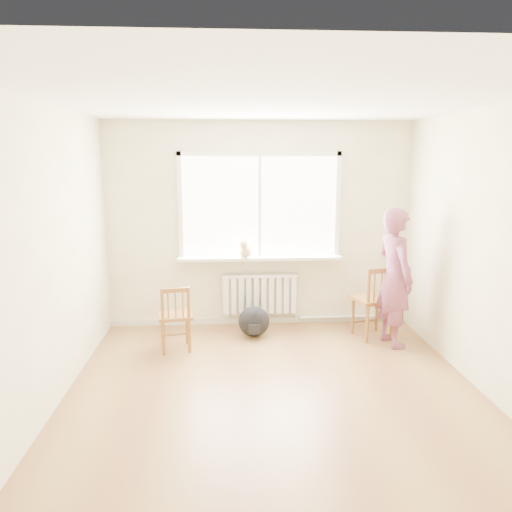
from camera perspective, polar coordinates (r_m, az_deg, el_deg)
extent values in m
plane|color=olive|center=(4.84, 2.29, -16.16)|extent=(4.50, 4.50, 0.00)
plane|color=white|center=(4.33, 2.58, 17.48)|extent=(4.50, 4.50, 0.00)
cube|color=#F1E9C1|center=(6.60, 0.39, 3.53)|extent=(4.00, 0.01, 2.70)
cube|color=white|center=(6.56, 0.41, 5.68)|extent=(2.00, 0.02, 1.30)
cube|color=white|center=(6.51, 0.43, 11.63)|extent=(2.12, 0.05, 0.06)
cube|color=white|center=(6.55, -8.65, 5.54)|extent=(0.06, 0.05, 1.42)
cube|color=white|center=(6.69, 9.30, 5.64)|extent=(0.06, 0.05, 1.42)
cube|color=white|center=(6.54, 0.42, 5.66)|extent=(0.04, 0.05, 1.30)
cube|color=white|center=(6.57, 0.45, -0.23)|extent=(2.15, 0.22, 0.04)
cube|color=white|center=(6.74, 0.41, -4.34)|extent=(1.00, 0.02, 0.55)
cube|color=white|center=(6.69, 0.44, -4.45)|extent=(1.00, 0.10, 0.51)
cube|color=white|center=(6.63, 0.44, -2.29)|extent=(1.00, 0.12, 0.03)
cylinder|color=silver|center=(7.02, 10.71, -6.83)|extent=(1.40, 0.04, 0.04)
cube|color=beige|center=(6.89, 0.39, -7.35)|extent=(4.00, 0.03, 0.08)
cube|color=#985B2C|center=(5.94, -9.24, -6.72)|extent=(0.44, 0.43, 0.04)
cylinder|color=#985B2C|center=(6.15, -7.89, -8.08)|extent=(0.03, 0.03, 0.42)
cylinder|color=#985B2C|center=(6.14, -10.67, -8.23)|extent=(0.03, 0.03, 0.42)
cylinder|color=#985B2C|center=(5.88, -7.61, -9.01)|extent=(0.03, 0.03, 0.42)
cylinder|color=#985B2C|center=(5.86, -10.53, -9.17)|extent=(0.03, 0.03, 0.42)
cylinder|color=#985B2C|center=(5.82, -7.66, -7.30)|extent=(0.04, 0.04, 0.78)
cylinder|color=#985B2C|center=(5.80, -10.59, -7.45)|extent=(0.04, 0.04, 0.78)
cube|color=#985B2C|center=(5.70, -9.23, -3.90)|extent=(0.32, 0.08, 0.05)
cylinder|color=#985B2C|center=(5.75, -8.35, -5.46)|extent=(0.02, 0.02, 0.31)
cylinder|color=#985B2C|center=(5.75, -9.18, -5.50)|extent=(0.02, 0.02, 0.31)
cylinder|color=#985B2C|center=(5.74, -10.01, -5.54)|extent=(0.02, 0.02, 0.31)
cube|color=#985B2C|center=(6.41, 13.22, -4.82)|extent=(0.55, 0.54, 0.04)
cylinder|color=#985B2C|center=(6.72, 13.64, -6.31)|extent=(0.04, 0.04, 0.49)
cylinder|color=#985B2C|center=(6.54, 11.01, -6.66)|extent=(0.04, 0.04, 0.49)
cylinder|color=#985B2C|center=(6.44, 15.28, -7.16)|extent=(0.04, 0.04, 0.49)
cylinder|color=#985B2C|center=(6.26, 12.58, -7.56)|extent=(0.04, 0.04, 0.49)
cylinder|color=#985B2C|center=(6.37, 15.38, -5.29)|extent=(0.04, 0.04, 0.93)
cylinder|color=#985B2C|center=(6.19, 12.66, -5.64)|extent=(0.04, 0.04, 0.93)
cube|color=#985B2C|center=(6.17, 14.23, -1.62)|extent=(0.37, 0.13, 0.06)
cylinder|color=#985B2C|center=(6.27, 14.90, -3.30)|extent=(0.02, 0.02, 0.37)
cylinder|color=#985B2C|center=(6.22, 14.14, -3.39)|extent=(0.02, 0.02, 0.37)
cylinder|color=#985B2C|center=(6.17, 13.37, -3.47)|extent=(0.02, 0.02, 0.37)
imported|color=#CA4378|center=(6.15, 15.57, -2.39)|extent=(0.51, 0.67, 1.66)
ellipsoid|color=beige|center=(6.46, -1.22, 0.67)|extent=(0.23, 0.30, 0.20)
sphere|color=beige|center=(6.32, -1.40, 1.35)|extent=(0.11, 0.11, 0.11)
cone|color=beige|center=(6.32, -1.67, 1.84)|extent=(0.04, 0.04, 0.04)
cone|color=beige|center=(6.31, -1.14, 1.83)|extent=(0.04, 0.04, 0.04)
cylinder|color=beige|center=(6.61, -1.03, 0.38)|extent=(0.06, 0.18, 0.02)
cylinder|color=beige|center=(6.38, -1.62, 0.08)|extent=(0.02, 0.02, 0.10)
cylinder|color=beige|center=(6.37, -1.09, 0.06)|extent=(0.02, 0.02, 0.10)
ellipsoid|color=black|center=(6.35, -0.25, -7.49)|extent=(0.45, 0.38, 0.39)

